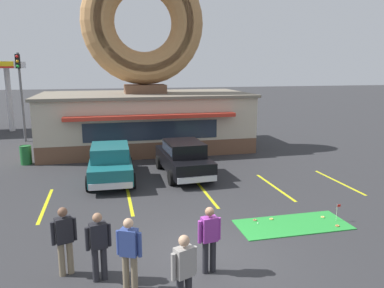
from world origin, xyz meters
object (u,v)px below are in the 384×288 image
object	(u,v)px
car_teal	(110,161)
traffic_light_pole	(20,86)
golf_ball	(258,223)
pedestrian_clipboard_woman	(99,243)
putting_flag_pin	(338,208)
pedestrian_leather_jacket_man	(184,271)
car_black	(184,157)
pedestrian_beanie_man	(64,238)
pedestrian_blue_sweater_man	(209,237)
pedestrian_hooded_kid	(129,250)
trash_bin	(26,155)

from	to	relation	value
car_teal	traffic_light_pole	bearing A→B (deg)	117.80
golf_ball	pedestrian_clipboard_woman	distance (m)	5.34
putting_flag_pin	pedestrian_leather_jacket_man	xyz separation A→B (m)	(-5.79, -3.39, 0.51)
car_black	pedestrian_clipboard_woman	distance (m)	8.88
pedestrian_clipboard_woman	car_black	bearing A→B (deg)	65.26
putting_flag_pin	traffic_light_pole	xyz separation A→B (m)	(-12.42, 16.48, 3.27)
pedestrian_leather_jacket_man	pedestrian_clipboard_woman	distance (m)	2.34
putting_flag_pin	pedestrian_beanie_man	world-z (taller)	pedestrian_beanie_man
car_black	traffic_light_pole	world-z (taller)	traffic_light_pole
pedestrian_leather_jacket_man	car_black	bearing A→B (deg)	78.06
pedestrian_blue_sweater_man	pedestrian_beanie_man	size ratio (longest dim) A/B	0.98
car_teal	pedestrian_beanie_man	bearing A→B (deg)	-99.19
pedestrian_leather_jacket_man	pedestrian_clipboard_woman	world-z (taller)	pedestrian_leather_jacket_man
pedestrian_clipboard_woman	traffic_light_pole	bearing A→B (deg)	105.24
pedestrian_hooded_kid	pedestrian_beanie_man	size ratio (longest dim) A/B	0.99
car_black	pedestrian_blue_sweater_man	world-z (taller)	pedestrian_blue_sweater_man
pedestrian_leather_jacket_man	trash_bin	xyz separation A→B (m)	(-5.40, 13.45, -0.45)
putting_flag_pin	trash_bin	bearing A→B (deg)	138.03
golf_ball	pedestrian_blue_sweater_man	bearing A→B (deg)	-134.36
trash_bin	traffic_light_pole	size ratio (longest dim) A/B	0.17
car_teal	pedestrian_blue_sweater_man	world-z (taller)	pedestrian_blue_sweater_man
pedestrian_clipboard_woman	pedestrian_beanie_man	distance (m)	0.90
putting_flag_pin	pedestrian_clipboard_woman	xyz separation A→B (m)	(-7.46, -1.75, 0.49)
pedestrian_hooded_kid	pedestrian_blue_sweater_man	bearing A→B (deg)	8.53
pedestrian_hooded_kid	pedestrian_beanie_man	bearing A→B (deg)	146.16
putting_flag_pin	pedestrian_hooded_kid	size ratio (longest dim) A/B	0.32
trash_bin	traffic_light_pole	xyz separation A→B (m)	(-1.23, 6.41, 3.21)
pedestrian_blue_sweater_man	pedestrian_leather_jacket_man	size ratio (longest dim) A/B	0.98
pedestrian_blue_sweater_man	pedestrian_beanie_man	xyz separation A→B (m)	(-3.37, 0.69, 0.02)
trash_bin	pedestrian_hooded_kid	bearing A→B (deg)	-70.39
car_teal	pedestrian_leather_jacket_man	distance (m)	9.71
pedestrian_leather_jacket_man	pedestrian_hooded_kid	bearing A→B (deg)	132.04
pedestrian_blue_sweater_man	pedestrian_hooded_kid	bearing A→B (deg)	-171.47
golf_ball	pedestrian_leather_jacket_man	distance (m)	4.97
putting_flag_pin	trash_bin	distance (m)	15.05
car_black	pedestrian_clipboard_woman	xyz separation A→B (m)	(-3.71, -8.06, 0.05)
car_black	golf_ball	bearing A→B (deg)	-79.30
pedestrian_leather_jacket_man	pedestrian_blue_sweater_man	bearing A→B (deg)	56.80
putting_flag_pin	car_teal	xyz separation A→B (m)	(-7.02, 6.25, 0.43)
golf_ball	pedestrian_hooded_kid	xyz separation A→B (m)	(-4.18, -2.61, 0.89)
pedestrian_leather_jacket_man	golf_ball	bearing A→B (deg)	49.43
putting_flag_pin	trash_bin	world-z (taller)	trash_bin
golf_ball	traffic_light_pole	xyz separation A→B (m)	(-9.81, 16.15, 3.66)
car_black	trash_bin	world-z (taller)	car_black
golf_ball	car_black	world-z (taller)	car_black
putting_flag_pin	car_black	distance (m)	7.35
putting_flag_pin	pedestrian_blue_sweater_man	bearing A→B (deg)	-157.81
pedestrian_blue_sweater_man	pedestrian_leather_jacket_man	xyz separation A→B (m)	(-0.91, -1.40, 0.02)
pedestrian_beanie_man	trash_bin	distance (m)	11.76
putting_flag_pin	pedestrian_blue_sweater_man	xyz separation A→B (m)	(-4.88, -1.99, 0.49)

